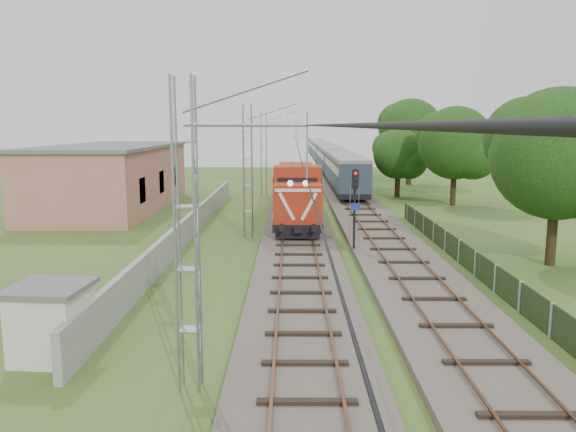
{
  "coord_description": "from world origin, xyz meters",
  "views": [
    {
      "loc": [
        -0.39,
        -21.77,
        6.8
      ],
      "look_at": [
        -0.54,
        6.58,
        2.2
      ],
      "focal_mm": 35.0,
      "sensor_mm": 36.0,
      "label": 1
    }
  ],
  "objects_px": {
    "coach_rake": "(325,154)",
    "signal_post": "(355,196)",
    "relay_hut": "(51,322)",
    "locomotive": "(296,192)"
  },
  "relations": [
    {
      "from": "coach_rake",
      "to": "relay_hut",
      "type": "bearing_deg",
      "value": -99.63
    },
    {
      "from": "coach_rake",
      "to": "relay_hut",
      "type": "distance_m",
      "value": 74.12
    },
    {
      "from": "relay_hut",
      "to": "coach_rake",
      "type": "bearing_deg",
      "value": 80.37
    },
    {
      "from": "coach_rake",
      "to": "signal_post",
      "type": "relative_size",
      "value": 18.5
    },
    {
      "from": "signal_post",
      "to": "relay_hut",
      "type": "relative_size",
      "value": 1.96
    },
    {
      "from": "locomotive",
      "to": "signal_post",
      "type": "bearing_deg",
      "value": -73.58
    },
    {
      "from": "coach_rake",
      "to": "relay_hut",
      "type": "relative_size",
      "value": 36.24
    },
    {
      "from": "coach_rake",
      "to": "relay_hut",
      "type": "height_order",
      "value": "coach_rake"
    },
    {
      "from": "relay_hut",
      "to": "signal_post",
      "type": "bearing_deg",
      "value": 52.61
    },
    {
      "from": "locomotive",
      "to": "relay_hut",
      "type": "bearing_deg",
      "value": -107.38
    }
  ]
}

